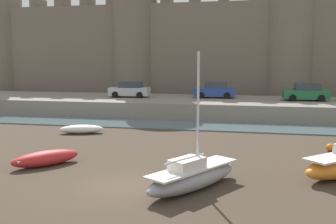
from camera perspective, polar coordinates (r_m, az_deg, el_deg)
ground_plane at (r=16.92m, az=-6.06°, el=-10.77°), size 160.00×160.00×0.00m
water_channel at (r=31.94m, az=2.71°, el=-1.92°), size 80.00×4.50×0.10m
quay_road at (r=38.94m, az=4.42°, el=0.82°), size 67.38×10.00×1.50m
castle at (r=47.75m, az=5.95°, el=10.08°), size 61.63×6.25×19.99m
sailboat_midflat_right at (r=16.42m, az=3.63°, el=-9.27°), size 3.90×5.19×5.66m
rowboat_foreground_left at (r=20.89m, az=-17.34°, el=-6.39°), size 3.04×3.36×0.76m
rowboat_midflat_centre at (r=29.24m, az=-12.42°, el=-2.41°), size 3.33×1.97×0.63m
mooring_buoy_near_channel at (r=24.94m, az=22.47°, el=-4.77°), size 0.46×0.46×0.46m
car_quay_east at (r=39.98m, az=6.81°, el=3.17°), size 4.18×2.04×1.62m
car_quay_centre_west at (r=40.57m, az=-5.58°, el=3.25°), size 4.18×2.04×1.62m
car_quay_west at (r=39.14m, az=19.40°, el=2.70°), size 4.18×2.04×1.62m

